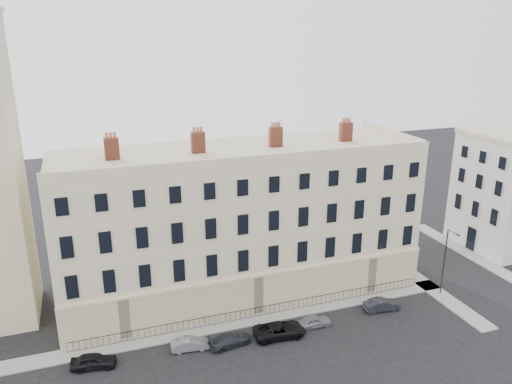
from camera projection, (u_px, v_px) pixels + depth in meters
ground at (343, 335)px, 45.07m from camera, size 160.00×160.00×0.00m
terrace at (239, 220)px, 51.60m from camera, size 36.22×12.22×17.00m
adjacent_building at (509, 193)px, 61.97m from camera, size 10.00×10.00×14.00m
pavement_terrace at (221, 326)px, 46.36m from camera, size 48.00×2.00×0.12m
pavement_east_return at (410, 274)px, 56.35m from camera, size 2.00×24.00×0.12m
pavement_adjacent at (469, 254)px, 61.31m from camera, size 2.00×20.00×0.12m
railings at (260, 311)px, 47.84m from camera, size 35.00×0.04×0.96m
car_a at (94, 361)px, 40.54m from camera, size 3.83×2.01×1.24m
car_b at (190, 344)px, 42.88m from camera, size 3.42×1.52×1.09m
car_c at (230, 340)px, 43.41m from camera, size 3.99×2.11×1.10m
car_d at (279, 330)px, 44.65m from camera, size 4.88×2.52×1.32m
car_e at (314, 321)px, 46.22m from camera, size 3.22×1.32×1.09m
car_f at (382, 305)px, 48.91m from camera, size 3.72×1.61×1.19m
streetlamp at (445, 259)px, 50.81m from camera, size 0.31×1.57×7.27m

